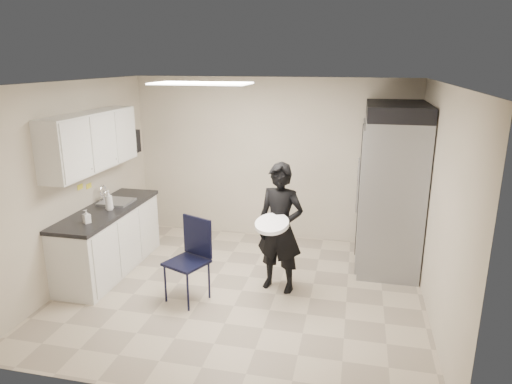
% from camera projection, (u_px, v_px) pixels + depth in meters
% --- Properties ---
extents(floor, '(4.50, 4.50, 0.00)m').
position_uv_depth(floor, '(242.00, 291.00, 5.85)').
color(floor, tan).
rests_on(floor, ground).
extents(ceiling, '(4.50, 4.50, 0.00)m').
position_uv_depth(ceiling, '(240.00, 83.00, 5.13)').
color(ceiling, silver).
rests_on(ceiling, back_wall).
extents(back_wall, '(4.50, 0.00, 4.50)m').
position_uv_depth(back_wall, '(272.00, 160.00, 7.37)').
color(back_wall, '#BFB39E').
rests_on(back_wall, floor).
extents(left_wall, '(0.00, 4.00, 4.00)m').
position_uv_depth(left_wall, '(75.00, 183.00, 5.96)').
color(left_wall, '#BFB39E').
rests_on(left_wall, floor).
extents(right_wall, '(0.00, 4.00, 4.00)m').
position_uv_depth(right_wall, '(439.00, 206.00, 5.02)').
color(right_wall, '#BFB39E').
rests_on(right_wall, floor).
extents(ceiling_panel, '(1.20, 0.60, 0.02)m').
position_uv_depth(ceiling_panel, '(201.00, 83.00, 5.64)').
color(ceiling_panel, white).
rests_on(ceiling_panel, ceiling).
extents(lower_counter, '(0.60, 1.90, 0.86)m').
position_uv_depth(lower_counter, '(109.00, 241.00, 6.33)').
color(lower_counter, silver).
rests_on(lower_counter, floor).
extents(countertop, '(0.64, 1.95, 0.05)m').
position_uv_depth(countertop, '(106.00, 210.00, 6.20)').
color(countertop, black).
rests_on(countertop, lower_counter).
extents(sink, '(0.42, 0.40, 0.14)m').
position_uv_depth(sink, '(117.00, 206.00, 6.44)').
color(sink, gray).
rests_on(sink, countertop).
extents(faucet, '(0.02, 0.02, 0.24)m').
position_uv_depth(faucet, '(103.00, 195.00, 6.44)').
color(faucet, silver).
rests_on(faucet, countertop).
extents(upper_cabinets, '(0.35, 1.80, 0.75)m').
position_uv_depth(upper_cabinets, '(91.00, 141.00, 5.97)').
color(upper_cabinets, silver).
rests_on(upper_cabinets, left_wall).
extents(towel_dispenser, '(0.22, 0.30, 0.35)m').
position_uv_depth(towel_dispenser, '(130.00, 142.00, 7.12)').
color(towel_dispenser, black).
rests_on(towel_dispenser, left_wall).
extents(notice_sticker_left, '(0.00, 0.12, 0.07)m').
position_uv_depth(notice_sticker_left, '(80.00, 187.00, 6.08)').
color(notice_sticker_left, yellow).
rests_on(notice_sticker_left, left_wall).
extents(notice_sticker_right, '(0.00, 0.12, 0.07)m').
position_uv_depth(notice_sticker_right, '(89.00, 186.00, 6.28)').
color(notice_sticker_right, yellow).
rests_on(notice_sticker_right, left_wall).
extents(commercial_fridge, '(0.80, 1.35, 2.10)m').
position_uv_depth(commercial_fridge, '(391.00, 194.00, 6.37)').
color(commercial_fridge, gray).
rests_on(commercial_fridge, floor).
extents(fridge_compressor, '(0.80, 1.35, 0.20)m').
position_uv_depth(fridge_compressor, '(398.00, 111.00, 6.05)').
color(fridge_compressor, black).
rests_on(fridge_compressor, commercial_fridge).
extents(folding_chair, '(0.58, 0.58, 0.99)m').
position_uv_depth(folding_chair, '(186.00, 263.00, 5.50)').
color(folding_chair, black).
rests_on(folding_chair, floor).
extents(man_tuxedo, '(0.68, 0.53, 1.66)m').
position_uv_depth(man_tuxedo, '(280.00, 228.00, 5.69)').
color(man_tuxedo, black).
rests_on(man_tuxedo, floor).
extents(bucket_lid, '(0.49, 0.49, 0.05)m').
position_uv_depth(bucket_lid, '(272.00, 224.00, 5.44)').
color(bucket_lid, white).
rests_on(bucket_lid, man_tuxedo).
extents(soap_bottle_a, '(0.12, 0.12, 0.28)m').
position_uv_depth(soap_bottle_a, '(109.00, 200.00, 6.09)').
color(soap_bottle_a, silver).
rests_on(soap_bottle_a, countertop).
extents(soap_bottle_b, '(0.11, 0.11, 0.17)m').
position_uv_depth(soap_bottle_b, '(87.00, 216.00, 5.61)').
color(soap_bottle_b, silver).
rests_on(soap_bottle_b, countertop).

